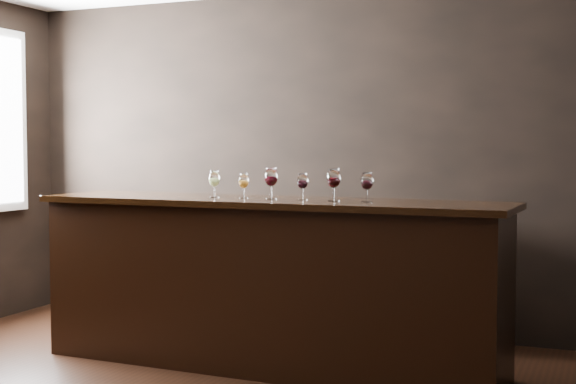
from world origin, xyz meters
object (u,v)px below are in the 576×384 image
at_px(glass_amber, 244,182).
at_px(glass_red_b, 303,182).
at_px(glass_white, 214,179).
at_px(back_bar_shelf, 261,269).
at_px(glass_red_d, 367,182).
at_px(glass_red_a, 271,178).
at_px(glass_red_c, 334,179).
at_px(bar_counter, 268,286).

distance_m(glass_amber, glass_red_b, 0.45).
bearing_deg(glass_white, glass_red_b, -0.22).
height_order(glass_white, glass_amber, glass_white).
distance_m(back_bar_shelf, glass_red_d, 1.82).
xyz_separation_m(glass_red_a, glass_red_d, (0.69, -0.04, -0.01)).
height_order(glass_red_a, glass_red_b, glass_red_a).
xyz_separation_m(glass_red_a, glass_red_c, (0.46, -0.04, -0.00)).
bearing_deg(glass_red_b, glass_white, 179.78).
distance_m(glass_red_a, glass_red_d, 0.69).
height_order(bar_counter, glass_red_b, glass_red_b).
distance_m(bar_counter, back_bar_shelf, 1.17).
height_order(glass_white, glass_red_b, glass_white).
distance_m(back_bar_shelf, glass_white, 1.31).
bearing_deg(back_bar_shelf, glass_amber, -72.17).
xyz_separation_m(glass_white, glass_red_b, (0.67, -0.00, -0.01)).
distance_m(bar_counter, glass_amber, 0.74).
relative_size(glass_red_a, glass_red_b, 1.19).
bearing_deg(bar_counter, glass_red_c, -2.18).
distance_m(glass_white, glass_amber, 0.22).
distance_m(back_bar_shelf, glass_red_c, 1.68).
distance_m(glass_white, glass_red_a, 0.44).
xyz_separation_m(bar_counter, back_bar_shelf, (-0.52, 1.04, -0.06)).
bearing_deg(glass_red_d, bar_counter, 177.01).
bearing_deg(bar_counter, glass_red_d, -0.96).
relative_size(glass_red_a, glass_red_d, 1.11).
relative_size(glass_red_b, glass_red_c, 0.84).
bearing_deg(glass_amber, glass_red_d, -3.62).
height_order(glass_white, glass_red_a, glass_red_a).
height_order(glass_amber, glass_red_a, glass_red_a).
xyz_separation_m(glass_red_b, glass_red_c, (0.23, -0.04, 0.02)).
height_order(back_bar_shelf, glass_red_a, glass_red_a).
relative_size(glass_white, glass_red_a, 0.88).
height_order(glass_red_a, glass_red_d, glass_red_a).
bearing_deg(glass_red_c, back_bar_shelf, 133.06).
xyz_separation_m(glass_white, glass_red_a, (0.44, -0.00, 0.02)).
bearing_deg(glass_amber, bar_counter, -5.93).
bearing_deg(glass_red_a, glass_red_b, -0.04).
height_order(back_bar_shelf, glass_red_d, glass_red_d).
xyz_separation_m(bar_counter, glass_red_c, (0.48, -0.04, 0.75)).
bearing_deg(glass_white, glass_red_c, -2.52).
bearing_deg(back_bar_shelf, glass_white, -84.01).
bearing_deg(glass_red_d, glass_white, 177.91).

